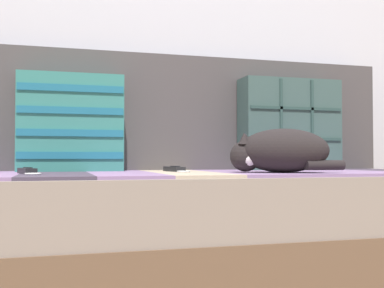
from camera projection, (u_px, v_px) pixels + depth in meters
ground_plane at (221, 285)px, 1.65m from camera, size 14.00×14.00×0.00m
couch at (209, 224)px, 1.79m from camera, size 1.87×0.82×0.38m
sofa_backrest at (185, 114)px, 2.13m from camera, size 1.84×0.14×0.49m
throw_pillow_quilted at (290, 125)px, 2.10m from camera, size 0.44×0.14×0.39m
throw_pillow_striped at (71, 123)px, 1.85m from camera, size 0.39×0.14×0.37m
sleeping_cat at (278, 152)px, 1.66m from camera, size 0.36×0.30×0.15m
game_remote_near at (175, 169)px, 1.80m from camera, size 0.07×0.19×0.02m
game_remote_far at (27, 171)px, 1.54m from camera, size 0.09×0.19×0.02m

